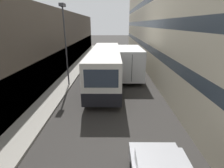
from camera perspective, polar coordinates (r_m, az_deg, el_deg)
The scene contains 8 objects.
ground_plane at distance 15.62m, azimuth -0.58°, elevation -0.86°, with size 150.00×150.00×0.00m, color #33302D.
sidewalk_left at distance 16.26m, azimuth -16.13°, elevation -0.54°, with size 1.74×60.00×0.15m.
building_left_shopfront at distance 16.25m, azimuth -23.89°, elevation 9.62°, with size 2.40×60.00×6.83m.
building_right_apartment at distance 15.51m, azimuth 20.28°, elevation 19.11°, with size 2.40×60.00×11.31m.
bus at distance 15.95m, azimuth -2.17°, elevation 5.84°, with size 2.52×11.58×3.17m.
box_truck at distance 18.21m, azimuth 5.41°, elevation 7.37°, with size 2.35×7.41×3.13m.
panel_van at distance 26.87m, azimuth -2.27°, elevation 9.97°, with size 1.84×4.35×1.95m.
street_lamp at distance 15.44m, azimuth -15.26°, elevation 16.50°, with size 0.36×0.80×6.69m.
Camera 1 is at (0.26, 0.31, 5.32)m, focal length 28.00 mm.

